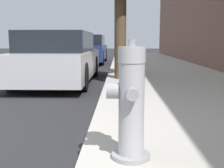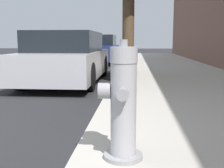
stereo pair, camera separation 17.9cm
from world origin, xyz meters
name	(u,v)px [view 2 (the right image)]	position (x,y,z in m)	size (l,w,h in m)	color
fire_hydrant	(123,105)	(2.17, -0.37, 0.60)	(0.36, 0.37, 0.96)	#97979C
parked_car_near	(68,58)	(0.49, 4.86, 0.65)	(1.78, 4.44, 1.34)	#B7B7BC
parked_car_mid	(98,49)	(0.43, 11.61, 0.68)	(1.88, 4.37, 1.40)	navy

